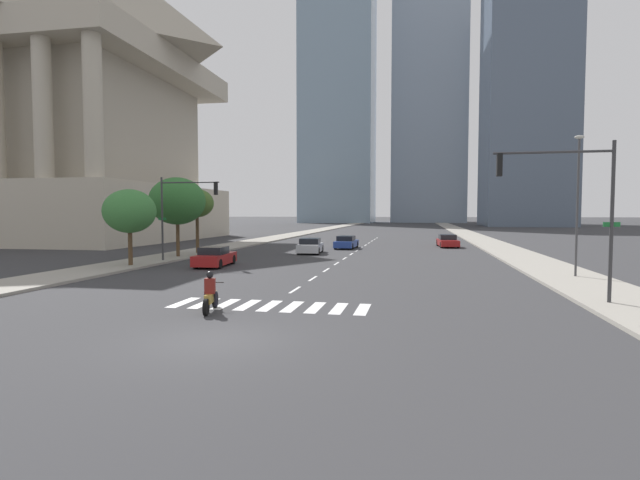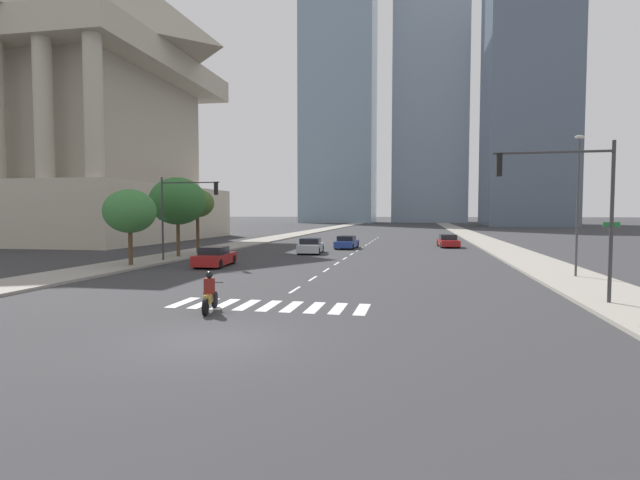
% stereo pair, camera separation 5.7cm
% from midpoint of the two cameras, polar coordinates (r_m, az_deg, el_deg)
% --- Properties ---
extents(ground_plane, '(800.00, 800.00, 0.00)m').
position_cam_midpoint_polar(ground_plane, '(14.31, -12.20, -11.42)').
color(ground_plane, '#333335').
extents(sidewalk_east, '(4.00, 260.00, 0.15)m').
position_cam_midpoint_polar(sidewalk_east, '(43.61, 22.12, -1.66)').
color(sidewalk_east, gray).
rests_on(sidewalk_east, ground).
extents(sidewalk_west, '(4.00, 260.00, 0.15)m').
position_cam_midpoint_polar(sidewalk_west, '(46.99, -12.98, -1.17)').
color(sidewalk_west, gray).
rests_on(sidewalk_west, ground).
extents(crosswalk_near, '(7.65, 2.23, 0.01)m').
position_cam_midpoint_polar(crosswalk_near, '(19.11, -5.87, -7.65)').
color(crosswalk_near, silver).
rests_on(crosswalk_near, ground).
extents(lane_divider_center, '(0.14, 50.00, 0.01)m').
position_cam_midpoint_polar(lane_divider_center, '(46.40, 4.41, -1.24)').
color(lane_divider_center, silver).
rests_on(lane_divider_center, ground).
extents(motorcycle_lead, '(0.74, 2.07, 1.49)m').
position_cam_midpoint_polar(motorcycle_lead, '(18.26, -12.64, -6.37)').
color(motorcycle_lead, black).
rests_on(motorcycle_lead, ground).
extents(sedan_silver_0, '(2.24, 4.51, 1.35)m').
position_cam_midpoint_polar(sedan_silver_0, '(43.16, -1.06, -0.74)').
color(sedan_silver_0, '#B7BABF').
rests_on(sedan_silver_0, ground).
extents(sedan_red_1, '(2.18, 4.72, 1.29)m').
position_cam_midpoint_polar(sedan_red_1, '(52.85, 14.77, -0.15)').
color(sedan_red_1, maroon).
rests_on(sedan_red_1, ground).
extents(sedan_blue_2, '(2.00, 4.56, 1.27)m').
position_cam_midpoint_polar(sedan_blue_2, '(49.17, 3.18, -0.30)').
color(sedan_blue_2, navy).
rests_on(sedan_blue_2, ground).
extents(sedan_red_3, '(2.12, 4.51, 1.34)m').
position_cam_midpoint_polar(sedan_red_3, '(33.45, -12.14, -1.97)').
color(sedan_red_3, maroon).
rests_on(sedan_red_3, ground).
extents(traffic_signal_near, '(4.67, 0.28, 6.19)m').
position_cam_midpoint_polar(traffic_signal_near, '(21.21, 27.03, 4.98)').
color(traffic_signal_near, '#333335').
rests_on(traffic_signal_near, sidewalk_east).
extents(traffic_signal_far, '(4.71, 0.28, 6.00)m').
position_cam_midpoint_polar(traffic_signal_far, '(36.38, -15.67, 4.15)').
color(traffic_signal_far, '#333335').
rests_on(traffic_signal_far, sidewalk_west).
extents(street_lamp_east, '(0.50, 0.24, 7.59)m').
position_cam_midpoint_polar(street_lamp_east, '(29.81, 27.96, 4.66)').
color(street_lamp_east, '#3F3F42').
rests_on(street_lamp_east, sidewalk_east).
extents(street_tree_nearest, '(3.38, 3.38, 4.99)m').
position_cam_midpoint_polar(street_tree_nearest, '(34.37, -21.29, 3.15)').
color(street_tree_nearest, '#4C3823').
rests_on(street_tree_nearest, sidewalk_west).
extents(street_tree_second, '(4.37, 4.37, 6.22)m').
position_cam_midpoint_polar(street_tree_second, '(40.04, -16.27, 4.38)').
color(street_tree_second, '#4C3823').
rests_on(street_tree_second, sidewalk_west).
extents(street_tree_third, '(2.85, 2.85, 5.48)m').
position_cam_midpoint_polar(street_tree_third, '(43.18, -14.10, 4.16)').
color(street_tree_third, '#4C3823').
rests_on(street_tree_third, sidewalk_west).
extents(war_memorial, '(32.17, 32.17, 41.17)m').
position_cam_midpoint_polar(war_memorial, '(74.88, -27.39, 16.39)').
color(war_memorial, '#BCB29E').
rests_on(war_memorial, ground).
extents(office_tower_left_skyline, '(25.44, 22.15, 95.45)m').
position_cam_midpoint_polar(office_tower_left_skyline, '(183.00, 2.26, 17.00)').
color(office_tower_left_skyline, '#7A93A8').
rests_on(office_tower_left_skyline, ground).
extents(office_tower_center_skyline, '(26.43, 28.30, 125.71)m').
position_cam_midpoint_polar(office_tower_center_skyline, '(198.88, 12.76, 20.31)').
color(office_tower_center_skyline, '#8C9EB2').
rests_on(office_tower_center_skyline, ground).
extents(office_tower_right_skyline, '(21.56, 23.15, 85.66)m').
position_cam_midpoint_polar(office_tower_right_skyline, '(147.06, 23.13, 16.66)').
color(office_tower_right_skyline, slate).
rests_on(office_tower_right_skyline, ground).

